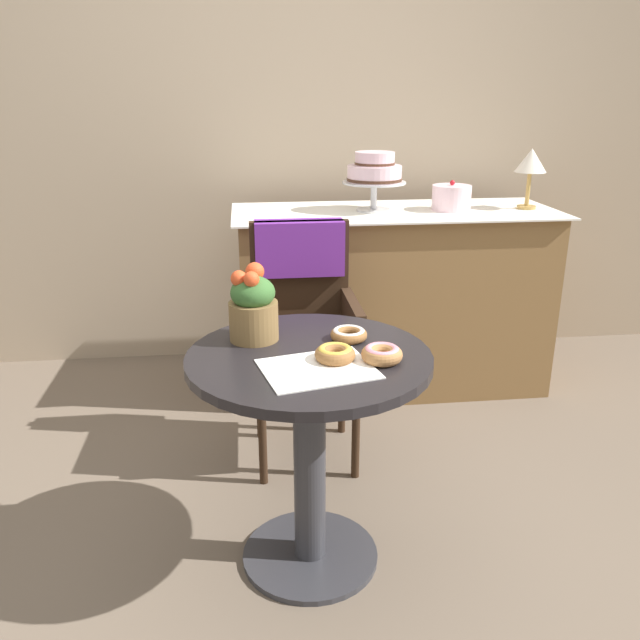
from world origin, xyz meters
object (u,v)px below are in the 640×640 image
donut_front (335,353)px  round_layer_cake (451,198)px  table_lamp (531,163)px  flower_vase (253,306)px  donut_side (349,334)px  cafe_table (309,419)px  wicker_chair (302,303)px  donut_mid (382,354)px  tiered_cake_stand (374,172)px

donut_front → round_layer_cake: round_layer_cake is taller
donut_front → table_lamp: 1.78m
donut_front → flower_vase: bearing=138.2°
donut_side → flower_vase: 0.30m
cafe_table → donut_side: 0.28m
cafe_table → donut_side: size_ratio=6.35×
flower_vase → table_lamp: table_lamp is taller
round_layer_cake → table_lamp: (0.38, -0.00, 0.16)m
wicker_chair → donut_mid: bearing=-73.8°
cafe_table → flower_vase: 0.38m
round_layer_cake → table_lamp: bearing=-0.7°
cafe_table → round_layer_cake: size_ratio=3.88×
donut_side → table_lamp: (1.06, 1.18, 0.38)m
donut_side → flower_vase: size_ratio=0.49×
wicker_chair → table_lamp: (1.15, 0.55, 0.48)m
tiered_cake_stand → table_lamp: (0.75, -0.03, 0.04)m
wicker_chair → donut_front: bearing=-82.9°
cafe_table → round_layer_cake: bearing=57.4°
round_layer_cake → donut_side: bearing=-120.1°
donut_front → flower_vase: flower_vase is taller
flower_vase → tiered_cake_stand: tiered_cake_stand is taller
donut_mid → donut_side: size_ratio=1.04×
donut_mid → wicker_chair: bearing=100.9°
donut_front → wicker_chair: bearing=91.7°
donut_front → donut_mid: (0.13, -0.02, 0.00)m
donut_mid → tiered_cake_stand: 1.44m
flower_vase → round_layer_cake: size_ratio=1.24×
wicker_chair → donut_front: (0.02, -0.78, 0.10)m
wicker_chair → donut_side: size_ratio=8.42×
donut_mid → round_layer_cake: round_layer_cake is taller
donut_mid → table_lamp: table_lamp is taller
donut_front → flower_vase: (-0.22, 0.20, 0.08)m
wicker_chair → donut_front: size_ratio=8.24×
donut_mid → tiered_cake_stand: tiered_cake_stand is taller
tiered_cake_stand → round_layer_cake: tiered_cake_stand is taller
cafe_table → donut_mid: donut_mid is taller
donut_mid → round_layer_cake: (0.62, 1.36, 0.21)m
tiered_cake_stand → round_layer_cake: bearing=-3.3°
cafe_table → tiered_cake_stand: bearing=71.2°
donut_front → donut_mid: bearing=-8.3°
donut_front → donut_side: bearing=67.7°
donut_mid → donut_side: bearing=110.4°
donut_mid → donut_front: bearing=171.7°
wicker_chair → round_layer_cake: (0.77, 0.55, 0.32)m
donut_front → tiered_cake_stand: bearing=74.6°
donut_mid → round_layer_cake: 1.51m
donut_side → table_lamp: 1.63m
cafe_table → flower_vase: (-0.15, 0.14, 0.32)m
cafe_table → wicker_chair: wicker_chair is taller
tiered_cake_stand → wicker_chair: bearing=-124.6°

